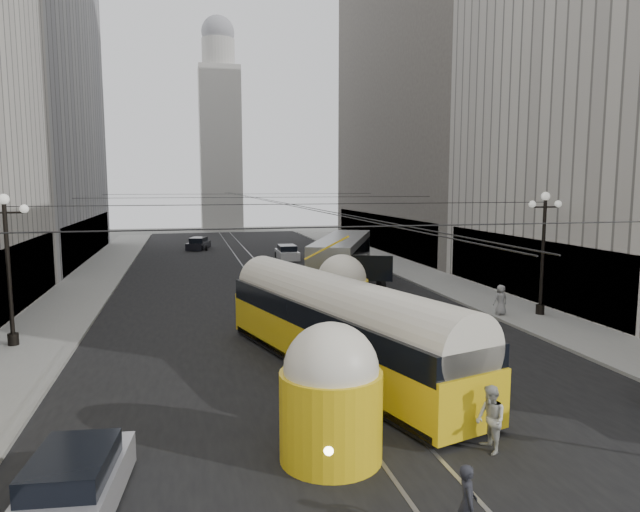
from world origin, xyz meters
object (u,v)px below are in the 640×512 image
city_bus (342,259)px  pedestrian_crossing_a (467,503)px  pedestrian_sidewalk_right (501,300)px  sedan_silver (73,487)px  pedestrian_crossing_b (491,419)px  streetcar (338,325)px

city_bus → pedestrian_crossing_a: 28.76m
pedestrian_sidewalk_right → sedan_silver: bearing=31.5°
pedestrian_sidewalk_right → city_bus: bearing=-70.8°
sedan_silver → pedestrian_crossing_b: pedestrian_crossing_b is taller
sedan_silver → pedestrian_crossing_a: size_ratio=2.82×
city_bus → pedestrian_sidewalk_right: city_bus is taller
streetcar → pedestrian_crossing_a: streetcar is taller
city_bus → pedestrian_sidewalk_right: (5.38, -11.48, -0.86)m
pedestrian_crossing_a → pedestrian_crossing_b: 4.04m
pedestrian_crossing_b → pedestrian_sidewalk_right: pedestrian_crossing_b is taller
city_bus → pedestrian_crossing_b: city_bus is taller
sedan_silver → city_bus: bearing=63.1°
streetcar → pedestrian_crossing_a: size_ratio=10.04×
streetcar → pedestrian_sidewalk_right: streetcar is taller
city_bus → sedan_silver: 28.62m
pedestrian_crossing_a → sedan_silver: bearing=87.5°
streetcar → pedestrian_crossing_a: bearing=-91.1°
streetcar → pedestrian_crossing_a: (-0.21, -10.41, -0.97)m
streetcar → city_bus: size_ratio=1.18×
sedan_silver → streetcar: bearing=44.4°
streetcar → pedestrian_crossing_b: (2.16, -7.14, -0.87)m
city_bus → pedestrian_crossing_b: (-2.94, -24.98, -0.91)m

